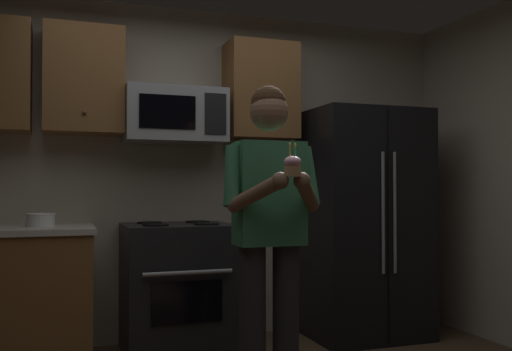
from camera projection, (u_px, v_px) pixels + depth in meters
The scene contains 8 objects.
wall_back at pixel (187, 173), 4.54m from camera, with size 4.40×0.10×2.60m, color #B7AD99.
oven_range at pixel (177, 288), 4.10m from camera, with size 0.76×0.70×0.93m.
microwave at pixel (175, 116), 4.24m from camera, with size 0.74×0.41×0.40m.
refrigerator at pixel (363, 223), 4.57m from camera, with size 0.90×0.75×1.80m.
cabinet_row_upper at pixel (95, 81), 4.11m from camera, with size 2.78×0.36×0.76m.
bowl_large_white at pixel (41, 220), 3.86m from camera, with size 0.19×0.19×0.09m.
person at pixel (270, 221), 3.20m from camera, with size 0.60×0.48×1.76m.
cupcake at pixel (293, 166), 2.89m from camera, with size 0.09×0.09×0.17m.
Camera 1 is at (-0.97, -2.72, 1.18)m, focal length 40.01 mm.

